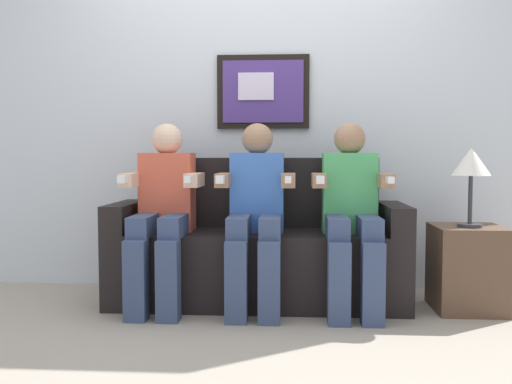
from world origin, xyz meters
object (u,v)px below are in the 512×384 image
couch (258,252)px  table_lamp (471,165)px  person_on_left (163,207)px  side_table_right (468,268)px  person_on_right (351,208)px  person_in_middle (256,208)px

couch → table_lamp: 1.36m
person_on_left → side_table_right: person_on_left is taller
couch → side_table_right: size_ratio=3.60×
couch → table_lamp: size_ratio=3.91×
person_on_right → side_table_right: person_on_right is taller
person_in_middle → person_on_right: 0.56m
person_on_left → table_lamp: person_on_left is taller
person_on_left → person_on_right: (1.11, 0.00, 0.00)m
person_on_left → side_table_right: 1.84m
person_on_left → person_in_middle: size_ratio=1.00×
side_table_right → person_on_left: bearing=-178.1°
person_on_right → side_table_right: (0.69, 0.06, -0.36)m
person_on_right → side_table_right: 0.78m
person_in_middle → side_table_right: person_in_middle is taller
person_in_middle → table_lamp: (1.24, 0.01, 0.25)m
person_in_middle → side_table_right: 1.30m
person_on_left → person_on_right: bearing=0.0°
couch → person_on_right: (0.56, -0.17, 0.29)m
person_on_left → person_in_middle: 0.56m
person_in_middle → person_on_left: bearing=180.0°
person_on_right → table_lamp: bearing=1.1°
person_in_middle → person_on_right: same height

